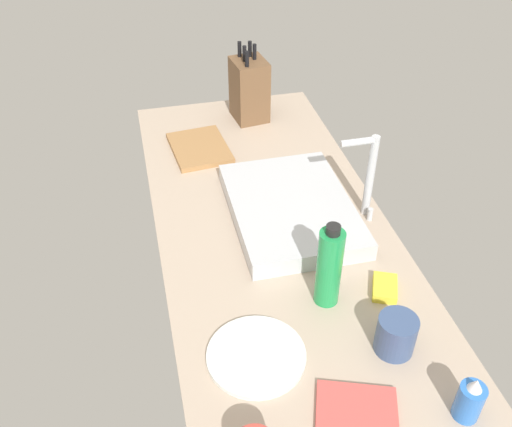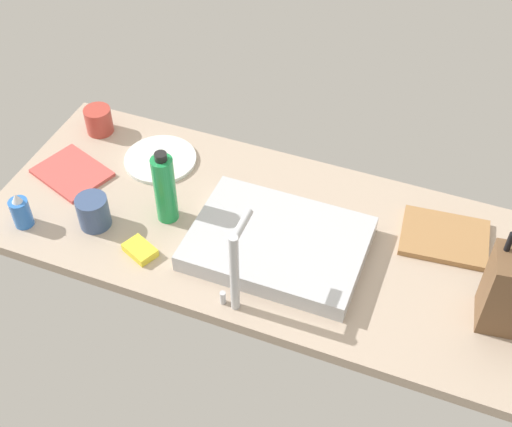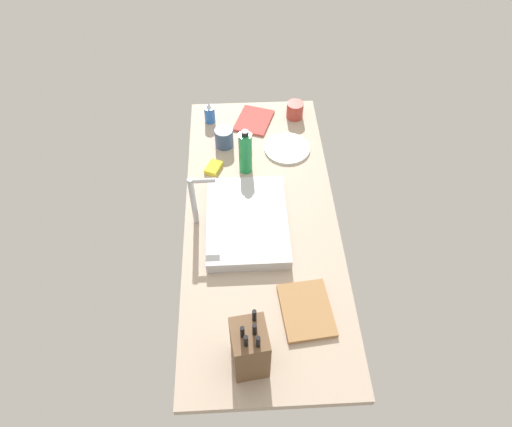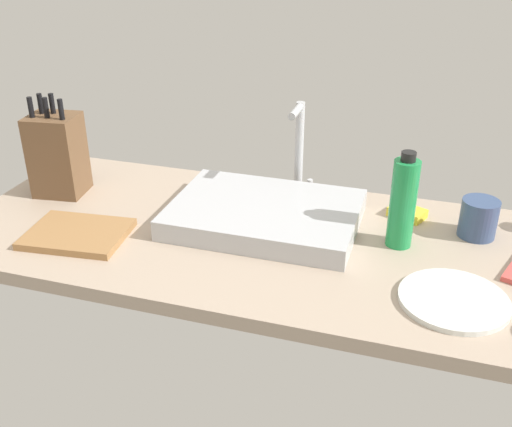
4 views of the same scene
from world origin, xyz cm
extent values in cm
cube|color=tan|center=(0.00, 0.00, 1.75)|extent=(162.11, 66.70, 3.50)
cube|color=#B7BABF|center=(-4.79, 6.21, 6.18)|extent=(47.37, 34.22, 5.36)
cylinder|color=#B7BABF|center=(-1.36, 28.24, 16.64)|extent=(2.40, 2.40, 26.28)
cylinder|color=#B7BABF|center=(-1.36, 23.21, 28.78)|extent=(2.00, 10.06, 2.00)
cylinder|color=#B7BABF|center=(2.14, 28.24, 5.50)|extent=(1.60, 1.60, 4.00)
cube|color=brown|center=(-65.45, 7.53, 14.85)|extent=(14.63, 13.25, 22.70)
cylinder|color=black|center=(-69.56, 4.99, 28.96)|extent=(1.57, 1.57, 5.51)
cylinder|color=black|center=(-69.12, 8.67, 28.96)|extent=(1.57, 1.57, 5.51)
cylinder|color=black|center=(-65.48, 5.89, 28.96)|extent=(1.57, 1.57, 5.51)
cylinder|color=black|center=(-66.14, 9.66, 28.96)|extent=(1.57, 1.57, 5.51)
cylinder|color=black|center=(-60.77, 5.73, 28.96)|extent=(1.57, 1.57, 5.51)
cube|color=#9E7042|center=(-47.02, -14.42, 4.40)|extent=(25.71, 20.76, 1.80)
cylinder|color=#1E8E47|center=(29.14, 5.55, 14.36)|extent=(6.22, 6.22, 21.71)
cylinder|color=black|center=(29.14, 5.55, 26.31)|extent=(3.42, 3.42, 2.20)
cylinder|color=silver|center=(42.42, -15.54, 4.10)|extent=(22.70, 22.70, 1.20)
cylinder|color=#384C75|center=(47.21, 15.66, 8.33)|extent=(9.08, 9.08, 9.66)
cube|color=yellow|center=(30.03, 20.97, 4.70)|extent=(10.66, 9.12, 2.40)
camera|label=1|loc=(120.43, -34.11, 109.57)|focal=39.93mm
camera|label=2|loc=(-44.54, 124.59, 145.43)|focal=47.89mm
camera|label=3|loc=(-128.26, 8.59, 161.13)|focal=32.45mm
camera|label=4|loc=(33.66, -125.37, 76.59)|focal=42.18mm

